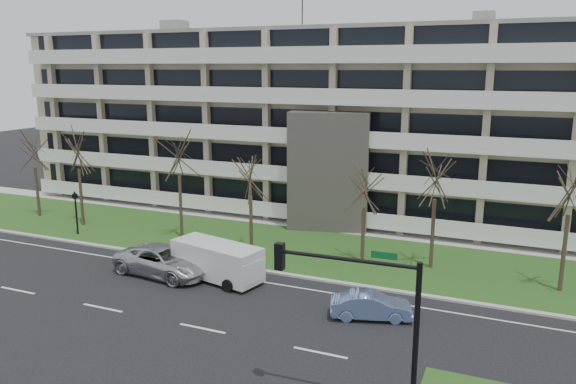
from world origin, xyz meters
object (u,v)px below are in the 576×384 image
at_px(white_van, 218,258).
at_px(pedestrian_signal, 76,207).
at_px(silver_pickup, 164,261).
at_px(blue_sedan, 371,306).
at_px(traffic_signal, 366,310).

bearing_deg(white_van, pedestrian_signal, 178.04).
height_order(silver_pickup, blue_sedan, silver_pickup).
distance_m(silver_pickup, traffic_signal, 17.43).
bearing_deg(white_van, blue_sedan, 3.66).
xyz_separation_m(blue_sedan, white_van, (-9.59, 1.58, 0.64)).
relative_size(white_van, pedestrian_signal, 1.80).
distance_m(silver_pickup, pedestrian_signal, 11.67).
xyz_separation_m(silver_pickup, traffic_signal, (14.73, -8.77, 3.14)).
xyz_separation_m(silver_pickup, pedestrian_signal, (-10.77, 4.34, 1.23)).
height_order(silver_pickup, pedestrian_signal, pedestrian_signal).
bearing_deg(pedestrian_signal, traffic_signal, -28.13).
xyz_separation_m(blue_sedan, pedestrian_signal, (-23.76, 5.36, 1.43)).
height_order(blue_sedan, white_van, white_van).
relative_size(silver_pickup, white_van, 1.05).
xyz_separation_m(white_van, traffic_signal, (11.34, -9.32, 2.70)).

